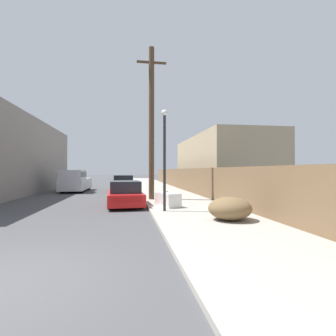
# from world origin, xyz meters

# --- Properties ---
(sidewalk_curb) EXTENTS (4.20, 63.00, 0.12)m
(sidewalk_curb) POSITION_xyz_m (5.30, 23.50, 0.06)
(sidewalk_curb) COLOR #9E998E
(sidewalk_curb) RESTS_ON ground
(discarded_fridge) EXTENTS (1.13, 1.71, 0.68)m
(discarded_fridge) POSITION_xyz_m (4.16, 8.00, 0.45)
(discarded_fridge) COLOR silver
(discarded_fridge) RESTS_ON sidewalk_curb
(parked_sports_car_red) EXTENTS (2.01, 4.69, 1.31)m
(parked_sports_car_red) POSITION_xyz_m (2.08, 9.56, 0.60)
(parked_sports_car_red) COLOR red
(parked_sports_car_red) RESTS_ON ground
(car_parked_mid) EXTENTS (2.19, 4.46, 1.44)m
(car_parked_mid) POSITION_xyz_m (1.81, 19.16, 0.67)
(car_parked_mid) COLOR black
(car_parked_mid) RESTS_ON ground
(pickup_truck) EXTENTS (2.01, 5.47, 1.90)m
(pickup_truck) POSITION_xyz_m (-2.27, 19.18, 0.94)
(pickup_truck) COLOR silver
(pickup_truck) RESTS_ON ground
(utility_pole) EXTENTS (1.80, 0.33, 9.26)m
(utility_pole) POSITION_xyz_m (3.67, 11.28, 4.84)
(utility_pole) COLOR #4C3826
(utility_pole) RESTS_ON sidewalk_curb
(street_lamp) EXTENTS (0.26, 0.26, 4.36)m
(street_lamp) POSITION_xyz_m (3.80, 6.56, 2.67)
(street_lamp) COLOR #232326
(street_lamp) RESTS_ON sidewalk_curb
(brush_pile) EXTENTS (1.52, 1.46, 0.81)m
(brush_pile) POSITION_xyz_m (5.78, 4.17, 0.53)
(brush_pile) COLOR brown
(brush_pile) RESTS_ON sidewalk_curb
(wooden_fence) EXTENTS (0.08, 39.42, 1.90)m
(wooden_fence) POSITION_xyz_m (7.25, 17.72, 1.07)
(wooden_fence) COLOR brown
(wooden_fence) RESTS_ON sidewalk_curb
(building_right_house) EXTENTS (6.00, 14.46, 5.12)m
(building_right_house) POSITION_xyz_m (11.42, 20.22, 2.56)
(building_right_house) COLOR tan
(building_right_house) RESTS_ON ground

